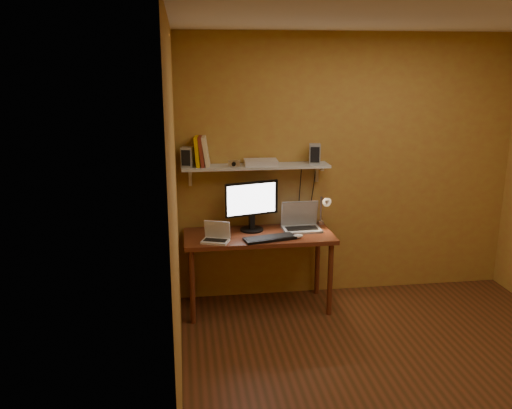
{
  "coord_description": "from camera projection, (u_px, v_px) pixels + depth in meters",
  "views": [
    {
      "loc": [
        -1.64,
        -3.52,
        2.34
      ],
      "look_at": [
        -0.99,
        1.18,
        1.07
      ],
      "focal_mm": 38.0,
      "sensor_mm": 36.0,
      "label": 1
    }
  ],
  "objects": [
    {
      "name": "monitor",
      "position": [
        252.0,
        203.0,
        5.14
      ],
      "size": [
        0.52,
        0.27,
        0.48
      ],
      "rotation": [
        0.0,
        0.0,
        0.26
      ],
      "color": "black",
      "rests_on": "desk"
    },
    {
      "name": "router",
      "position": [
        261.0,
        162.0,
        5.11
      ],
      "size": [
        0.32,
        0.22,
        0.05
      ],
      "primitive_type": "cube",
      "rotation": [
        0.0,
        0.0,
        -0.04
      ],
      "color": "silver",
      "rests_on": "wall_shelf"
    },
    {
      "name": "keyboard",
      "position": [
        270.0,
        238.0,
        4.93
      ],
      "size": [
        0.5,
        0.26,
        0.03
      ],
      "primitive_type": "cube",
      "rotation": [
        0.0,
        0.0,
        0.23
      ],
      "color": "black",
      "rests_on": "desk"
    },
    {
      "name": "laptop",
      "position": [
        301.0,
        222.0,
        5.24
      ],
      "size": [
        0.37,
        0.27,
        0.27
      ],
      "rotation": [
        0.0,
        0.0,
        0.04
      ],
      "color": "#94979D",
      "rests_on": "desk"
    },
    {
      "name": "mouse",
      "position": [
        298.0,
        236.0,
        4.98
      ],
      "size": [
        0.12,
        0.09,
        0.04
      ],
      "primitive_type": "ellipsoid",
      "rotation": [
        0.0,
        0.0,
        0.3
      ],
      "color": "silver",
      "rests_on": "desk"
    },
    {
      "name": "wall_shelf",
      "position": [
        256.0,
        167.0,
        5.12
      ],
      "size": [
        1.4,
        0.25,
        0.21
      ],
      "color": "silver",
      "rests_on": "room"
    },
    {
      "name": "desk",
      "position": [
        259.0,
        243.0,
        5.12
      ],
      "size": [
        1.4,
        0.6,
        0.75
      ],
      "color": "maroon",
      "rests_on": "ground"
    },
    {
      "name": "netbook",
      "position": [
        216.0,
        236.0,
        4.88
      ],
      "size": [
        0.28,
        0.24,
        0.18
      ],
      "rotation": [
        0.0,
        0.0,
        -0.35
      ],
      "color": "silver",
      "rests_on": "desk"
    },
    {
      "name": "room",
      "position": [
        416.0,
        211.0,
        3.85
      ],
      "size": [
        3.44,
        3.24,
        2.64
      ],
      "color": "#602E18",
      "rests_on": "ground"
    },
    {
      "name": "shelf_camera",
      "position": [
        234.0,
        164.0,
        5.01
      ],
      "size": [
        0.11,
        0.06,
        0.07
      ],
      "color": "silver",
      "rests_on": "wall_shelf"
    },
    {
      "name": "speaker_right",
      "position": [
        315.0,
        154.0,
        5.17
      ],
      "size": [
        0.12,
        0.12,
        0.19
      ],
      "primitive_type": "cube",
      "rotation": [
        0.0,
        0.0,
        -0.21
      ],
      "color": "#94979D",
      "rests_on": "wall_shelf"
    },
    {
      "name": "desk_lamp",
      "position": [
        324.0,
        207.0,
        5.25
      ],
      "size": [
        0.09,
        0.23,
        0.38
      ],
      "color": "silver",
      "rests_on": "desk"
    },
    {
      "name": "books",
      "position": [
        202.0,
        151.0,
        5.03
      ],
      "size": [
        0.16,
        0.2,
        0.28
      ],
      "color": "#E8B404",
      "rests_on": "wall_shelf"
    },
    {
      "name": "speaker_left",
      "position": [
        187.0,
        157.0,
        5.01
      ],
      "size": [
        0.13,
        0.13,
        0.19
      ],
      "primitive_type": "cube",
      "rotation": [
        0.0,
        0.0,
        -0.31
      ],
      "color": "#94979D",
      "rests_on": "wall_shelf"
    }
  ]
}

